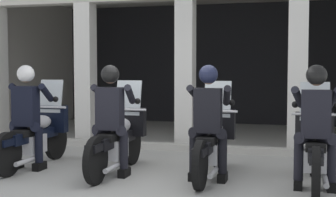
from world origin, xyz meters
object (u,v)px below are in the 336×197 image
motorcycle_far_left (37,134)px  police_officer_center_left (111,111)px  police_officer_far_left (27,108)px  police_officer_far_right (316,116)px  motorcycle_center_right (212,141)px  police_officer_center_right (208,113)px  motorcycle_far_right (315,147)px  motorcycle_center_left (118,138)px

motorcycle_far_left → police_officer_center_left: size_ratio=1.29×
motorcycle_far_left → police_officer_far_left: (-0.00, -0.28, 0.44)m
police_officer_far_right → police_officer_far_left: bearing=171.9°
police_officer_far_left → motorcycle_far_left: bearing=81.2°
motorcycle_center_right → police_officer_center_right: police_officer_center_right is taller
motorcycle_far_left → police_officer_center_left: 1.50m
motorcycle_center_right → police_officer_far_right: bearing=-29.4°
police_officer_far_left → police_officer_center_right: size_ratio=1.00×
police_officer_center_left → police_officer_center_right: same height
motorcycle_far_left → motorcycle_far_right: size_ratio=1.00×
motorcycle_far_left → police_officer_far_right: (4.18, -0.40, 0.44)m
police_officer_center_left → police_officer_far_right: bearing=-13.6°
motorcycle_center_left → police_officer_center_left: 0.52m
motorcycle_center_left → motorcycle_far_right: 2.79m
motorcycle_center_left → motorcycle_far_right: (2.79, -0.05, 0.00)m
motorcycle_far_left → police_officer_far_left: police_officer_far_left is taller
motorcycle_center_left → police_officer_center_right: 1.47m
motorcycle_far_left → motorcycle_far_right: same height
police_officer_center_right → police_officer_far_right: bearing=-18.1°
motorcycle_far_left → police_officer_center_right: size_ratio=1.29×
motorcycle_center_left → police_officer_center_right: size_ratio=1.29×
police_officer_far_left → police_officer_center_right: same height
police_officer_center_left → motorcycle_center_right: 1.51m
motorcycle_center_right → police_officer_far_right: 1.51m
motorcycle_center_right → motorcycle_far_right: (1.39, -0.12, 0.00)m
police_officer_far_right → motorcycle_center_left: bearing=166.8°
police_officer_center_left → police_officer_far_right: size_ratio=1.00×
police_officer_center_right → motorcycle_far_left: bearing=161.1°
motorcycle_far_right → police_officer_far_right: police_officer_far_right is taller
motorcycle_center_right → police_officer_center_right: size_ratio=1.29×
motorcycle_far_left → police_officer_center_left: police_officer_center_left is taller
motorcycle_center_left → police_officer_center_right: bearing=-21.1°
police_officer_center_left → police_officer_center_right: 1.40m
police_officer_far_left → motorcycle_center_right: size_ratio=0.78×
motorcycle_far_left → police_officer_far_right: size_ratio=1.29×
police_officer_center_left → police_officer_center_right: (1.39, 0.08, 0.00)m
police_officer_far_right → police_officer_center_left: bearing=172.6°
police_officer_far_left → motorcycle_far_right: (4.18, 0.17, -0.44)m
motorcycle_center_right → police_officer_far_left: bearing=172.7°
police_officer_center_right → motorcycle_center_right: bearing=76.6°
police_officer_center_right → motorcycle_far_right: size_ratio=0.78×
police_officer_far_left → motorcycle_center_left: size_ratio=0.78×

